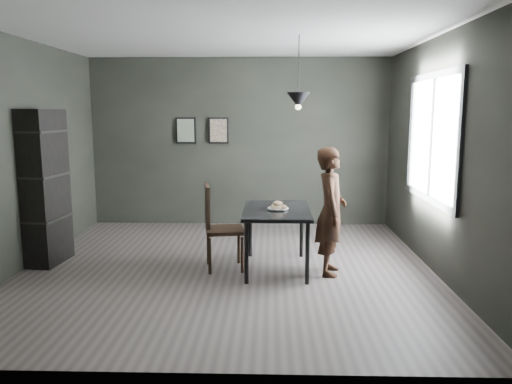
{
  "coord_description": "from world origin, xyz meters",
  "views": [
    {
      "loc": [
        0.53,
        -5.92,
        1.92
      ],
      "look_at": [
        0.35,
        0.05,
        0.95
      ],
      "focal_mm": 35.0,
      "sensor_mm": 36.0,
      "label": 1
    }
  ],
  "objects_px": {
    "cafe_table": "(276,215)",
    "pendant_lamp": "(298,100)",
    "woman": "(331,211)",
    "wood_chair": "(217,222)",
    "white_plate": "(278,209)",
    "shelf_unit": "(44,187)"
  },
  "relations": [
    {
      "from": "white_plate",
      "to": "woman",
      "type": "xyz_separation_m",
      "value": [
        0.62,
        -0.13,
        0.0
      ]
    },
    {
      "from": "pendant_lamp",
      "to": "wood_chair",
      "type": "bearing_deg",
      "value": -173.2
    },
    {
      "from": "shelf_unit",
      "to": "pendant_lamp",
      "type": "xyz_separation_m",
      "value": [
        3.17,
        -0.09,
        1.08
      ]
    },
    {
      "from": "woman",
      "to": "wood_chair",
      "type": "bearing_deg",
      "value": 90.95
    },
    {
      "from": "cafe_table",
      "to": "pendant_lamp",
      "type": "relative_size",
      "value": 1.39
    },
    {
      "from": "wood_chair",
      "to": "pendant_lamp",
      "type": "relative_size",
      "value": 1.21
    },
    {
      "from": "shelf_unit",
      "to": "pendant_lamp",
      "type": "height_order",
      "value": "pendant_lamp"
    },
    {
      "from": "woman",
      "to": "wood_chair",
      "type": "height_order",
      "value": "woman"
    },
    {
      "from": "wood_chair",
      "to": "pendant_lamp",
      "type": "height_order",
      "value": "pendant_lamp"
    },
    {
      "from": "woman",
      "to": "pendant_lamp",
      "type": "height_order",
      "value": "pendant_lamp"
    },
    {
      "from": "white_plate",
      "to": "shelf_unit",
      "type": "relative_size",
      "value": 0.12
    },
    {
      "from": "wood_chair",
      "to": "shelf_unit",
      "type": "height_order",
      "value": "shelf_unit"
    },
    {
      "from": "wood_chair",
      "to": "pendant_lamp",
      "type": "bearing_deg",
      "value": -3.05
    },
    {
      "from": "white_plate",
      "to": "wood_chair",
      "type": "relative_size",
      "value": 0.22
    },
    {
      "from": "cafe_table",
      "to": "wood_chair",
      "type": "xyz_separation_m",
      "value": [
        -0.72,
        -0.02,
        -0.08
      ]
    },
    {
      "from": "woman",
      "to": "wood_chair",
      "type": "distance_m",
      "value": 1.38
    },
    {
      "from": "cafe_table",
      "to": "woman",
      "type": "bearing_deg",
      "value": -13.22
    },
    {
      "from": "cafe_table",
      "to": "woman",
      "type": "relative_size",
      "value": 0.79
    },
    {
      "from": "wood_chair",
      "to": "shelf_unit",
      "type": "relative_size",
      "value": 0.54
    },
    {
      "from": "cafe_table",
      "to": "pendant_lamp",
      "type": "xyz_separation_m",
      "value": [
        0.25,
        0.1,
        1.38
      ]
    },
    {
      "from": "woman",
      "to": "cafe_table",
      "type": "bearing_deg",
      "value": 83.32
    },
    {
      "from": "white_plate",
      "to": "wood_chair",
      "type": "bearing_deg",
      "value": 179.76
    }
  ]
}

